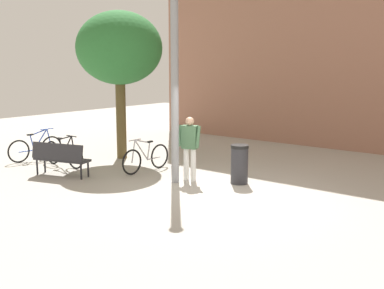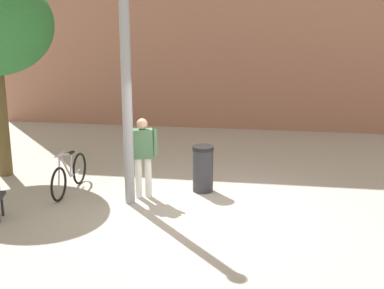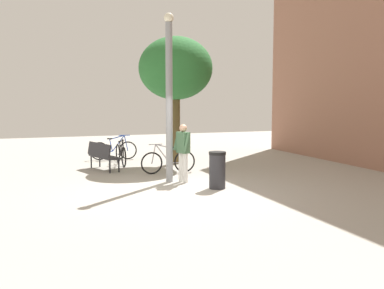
% 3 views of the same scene
% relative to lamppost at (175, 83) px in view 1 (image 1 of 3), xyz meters
% --- Properties ---
extents(ground_plane, '(36.00, 36.00, 0.00)m').
position_rel_lamppost_xyz_m(ground_plane, '(1.49, -0.20, -2.53)').
color(ground_plane, '#A8A399').
extents(building_facade, '(15.97, 2.00, 9.49)m').
position_rel_lamppost_xyz_m(building_facade, '(1.49, 8.09, 2.22)').
color(building_facade, '#9E6B56').
rests_on(building_facade, ground_plane).
extents(lamppost, '(0.28, 0.28, 4.78)m').
position_rel_lamppost_xyz_m(lamppost, '(0.00, 0.00, 0.00)').
color(lamppost, gray).
rests_on(lamppost, ground_plane).
extents(person_by_lamppost, '(0.63, 0.41, 1.67)m').
position_rel_lamppost_xyz_m(person_by_lamppost, '(0.20, 0.34, -1.56)').
color(person_by_lamppost, white).
rests_on(person_by_lamppost, ground_plane).
extents(park_bench, '(1.67, 0.90, 0.92)m').
position_rel_lamppost_xyz_m(park_bench, '(-2.81, -1.48, -1.98)').
color(park_bench, '#2D2D33').
rests_on(park_bench, ground_plane).
extents(plaza_tree, '(2.68, 2.68, 4.62)m').
position_rel_lamppost_xyz_m(plaza_tree, '(-3.40, 1.31, 0.92)').
color(plaza_tree, brown).
rests_on(plaza_tree, ground_plane).
extents(bicycle_blue, '(0.25, 1.80, 0.97)m').
position_rel_lamppost_xyz_m(bicycle_blue, '(-5.23, -0.65, -2.14)').
color(bicycle_blue, black).
rests_on(bicycle_blue, ground_plane).
extents(bicycle_black, '(1.81, 0.08, 0.97)m').
position_rel_lamppost_xyz_m(bicycle_black, '(-3.77, -0.67, -2.14)').
color(bicycle_black, black).
rests_on(bicycle_black, ground_plane).
extents(bicycle_silver, '(0.08, 1.81, 0.97)m').
position_rel_lamppost_xyz_m(bicycle_silver, '(-1.44, 0.40, -2.14)').
color(bicycle_silver, black).
rests_on(bicycle_silver, ground_plane).
extents(trash_bin, '(0.46, 0.46, 0.99)m').
position_rel_lamppost_xyz_m(trash_bin, '(1.36, 0.91, -2.03)').
color(trash_bin, '#2D2D33').
rests_on(trash_bin, ground_plane).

